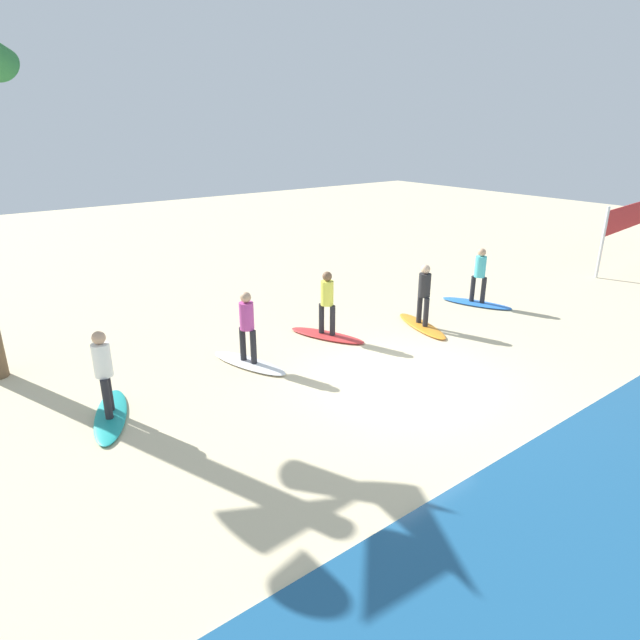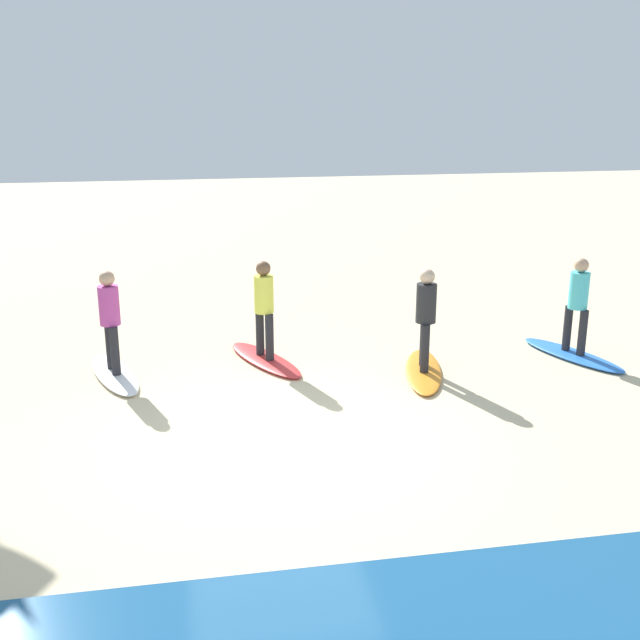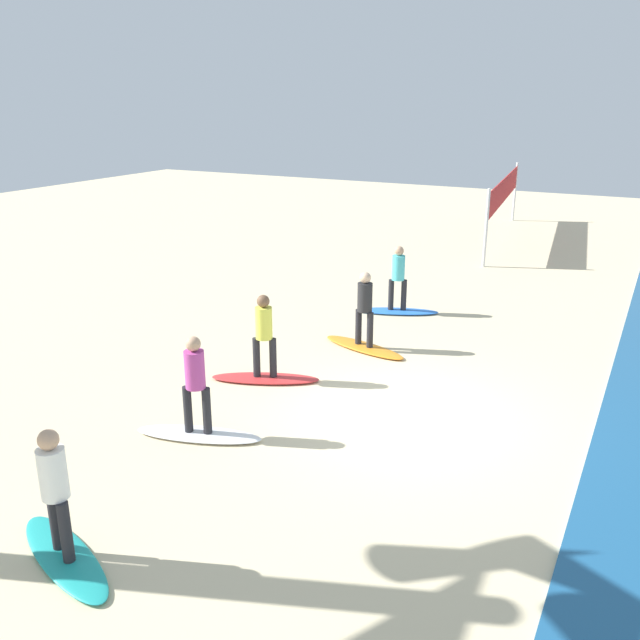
% 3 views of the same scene
% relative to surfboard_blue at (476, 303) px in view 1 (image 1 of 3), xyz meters
% --- Properties ---
extents(ground_plane, '(60.00, 60.00, 0.00)m').
position_rel_surfboard_blue_xyz_m(ground_plane, '(5.37, 2.23, -0.04)').
color(ground_plane, beige).
extents(surfboard_blue, '(1.29, 2.16, 0.09)m').
position_rel_surfboard_blue_xyz_m(surfboard_blue, '(0.00, 0.00, 0.00)').
color(surfboard_blue, blue).
rests_on(surfboard_blue, ground).
extents(surfer_blue, '(0.32, 0.44, 1.64)m').
position_rel_surfboard_blue_xyz_m(surfer_blue, '(0.00, 0.00, 0.99)').
color(surfer_blue, '#232328').
rests_on(surfer_blue, surfboard_blue).
extents(surfboard_orange, '(1.10, 2.17, 0.09)m').
position_rel_surfboard_blue_xyz_m(surfboard_orange, '(2.75, 0.30, 0.00)').
color(surfboard_orange, orange).
rests_on(surfboard_orange, ground).
extents(surfer_orange, '(0.32, 0.45, 1.64)m').
position_rel_surfboard_blue_xyz_m(surfer_orange, '(2.75, 0.30, 0.99)').
color(surfer_orange, '#232328').
rests_on(surfer_orange, surfboard_orange).
extents(surfboard_red, '(1.34, 2.15, 0.09)m').
position_rel_surfboard_blue_xyz_m(surfboard_red, '(5.19, -0.70, 0.00)').
color(surfboard_red, red).
rests_on(surfboard_red, ground).
extents(surfer_red, '(0.32, 0.43, 1.64)m').
position_rel_surfboard_blue_xyz_m(surfer_red, '(5.19, -0.70, 0.99)').
color(surfer_red, '#232328').
rests_on(surfer_red, surfboard_red).
extents(surfboard_white, '(1.15, 2.17, 0.09)m').
position_rel_surfboard_blue_xyz_m(surfboard_white, '(7.63, -0.46, 0.00)').
color(surfboard_white, white).
rests_on(surfboard_white, ground).
extents(surfer_white, '(0.32, 0.45, 1.64)m').
position_rel_surfboard_blue_xyz_m(surfer_white, '(7.63, -0.46, 0.99)').
color(surfer_white, '#232328').
rests_on(surfer_white, surfboard_white).
extents(surfboard_teal, '(1.29, 2.16, 0.09)m').
position_rel_surfboard_blue_xyz_m(surfboard_teal, '(10.85, 0.00, 0.00)').
color(surfboard_teal, teal).
rests_on(surfboard_teal, ground).
extents(surfer_teal, '(0.32, 0.44, 1.64)m').
position_rel_surfboard_blue_xyz_m(surfer_teal, '(10.85, 0.00, 0.99)').
color(surfer_teal, '#232328').
rests_on(surfer_teal, surfboard_teal).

